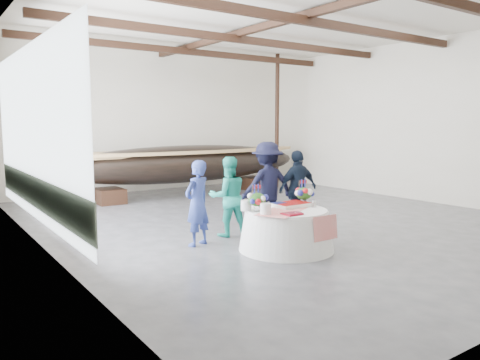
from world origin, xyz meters
TOP-DOWN VIEW (x-y plane):
  - floor at (0.00, 0.00)m, footprint 10.00×12.00m
  - wall_back at (0.00, 6.00)m, footprint 10.00×0.02m
  - wall_left at (-5.00, 0.00)m, footprint 0.02×12.00m
  - wall_right at (5.00, 0.00)m, footprint 0.02×12.00m
  - ceiling at (0.00, 0.00)m, footprint 10.00×12.00m
  - pavilion_structure at (0.00, 0.74)m, footprint 9.80×11.76m
  - open_bay at (-4.95, 1.00)m, footprint 0.03×7.00m
  - longboat_display at (-0.00, 4.21)m, footprint 8.15×1.63m
  - banquet_table at (-1.56, -2.22)m, footprint 1.65×1.65m
  - tabletop_items at (-1.57, -2.08)m, footprint 1.60×1.20m
  - guest_woman_blue at (-2.68, -1.09)m, footprint 0.65×0.53m
  - guest_woman_teal at (-1.83, -0.79)m, footprint 0.88×0.77m
  - guest_man_left at (-0.80, -0.72)m, footprint 1.27×0.87m
  - guest_man_right at (-0.17, -0.96)m, footprint 0.97×0.44m

SIDE VIEW (x-z plane):
  - floor at x=0.00m, z-range -0.01..0.01m
  - banquet_table at x=-1.56m, z-range 0.00..0.71m
  - guest_woman_blue at x=-2.68m, z-range 0.00..1.54m
  - guest_woman_teal at x=-1.83m, z-range 0.00..1.55m
  - guest_man_right at x=-0.17m, z-range 0.00..1.63m
  - tabletop_items at x=-1.57m, z-range 0.66..1.06m
  - guest_man_left at x=-0.80m, z-range 0.00..1.81m
  - longboat_display at x=0.00m, z-range 0.21..1.74m
  - open_bay at x=-4.95m, z-range 0.23..3.43m
  - wall_back at x=0.00m, z-range 0.00..4.50m
  - wall_left at x=-5.00m, z-range 0.00..4.50m
  - wall_right at x=5.00m, z-range 0.00..4.50m
  - pavilion_structure at x=0.00m, z-range 1.75..6.25m
  - ceiling at x=0.00m, z-range 4.50..4.50m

